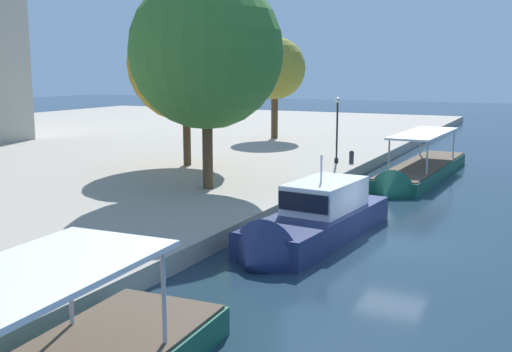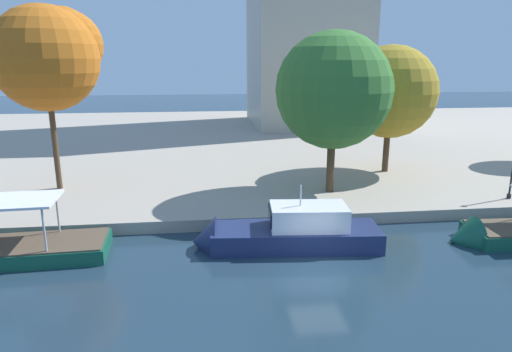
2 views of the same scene
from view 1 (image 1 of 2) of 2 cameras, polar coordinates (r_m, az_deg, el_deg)
name	(u,v)px [view 1 (image 1 of 2)]	position (r m, az deg, el deg)	size (l,w,h in m)	color
ground_plane	(393,244)	(24.40, 12.68, -6.20)	(220.00, 220.00, 0.00)	#1E3342
motor_yacht_1	(311,227)	(24.03, 5.16, -4.71)	(9.87, 3.53, 4.30)	navy
tour_boat_2	(418,174)	(38.81, 14.89, 0.14)	(15.07, 3.29, 3.88)	#14513D
mooring_bollard_0	(351,156)	(39.89, 8.89, 1.83)	(0.33, 0.33, 0.82)	#2D2D33
lamp_post	(337,128)	(39.61, 7.56, 4.48)	(0.33, 0.33, 4.19)	black
tree_0	(211,51)	(30.75, -4.18, 11.59)	(7.76, 7.63, 10.64)	#4C3823
tree_2	(187,61)	(38.35, -6.44, 10.60)	(7.15, 7.15, 9.90)	#4C3823
tree_3	(273,69)	(53.62, 1.59, 9.98)	(5.34, 5.34, 8.75)	#4C3823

